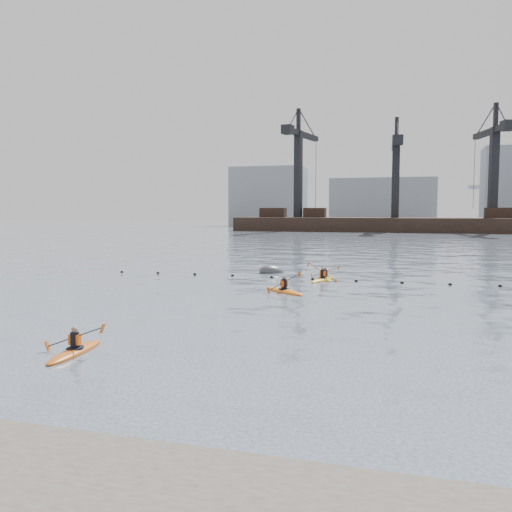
# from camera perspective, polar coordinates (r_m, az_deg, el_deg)

# --- Properties ---
(ground) EXTENTS (400.00, 400.00, 0.00)m
(ground) POSITION_cam_1_polar(r_m,az_deg,el_deg) (16.02, -1.99, -12.75)
(ground) COLOR #3A4454
(ground) RESTS_ON ground
(float_line) EXTENTS (33.24, 0.73, 0.24)m
(float_line) POSITION_cam_1_polar(r_m,az_deg,el_deg) (37.70, 8.27, -2.51)
(float_line) COLOR black
(float_line) RESTS_ON ground
(barge_pier) EXTENTS (72.00, 19.30, 29.50)m
(barge_pier) POSITION_cam_1_polar(r_m,az_deg,el_deg) (124.60, 14.28, 3.38)
(barge_pier) COLOR black
(barge_pier) RESTS_ON ground
(skyline) EXTENTS (141.00, 28.00, 22.00)m
(skyline) POSITION_cam_1_polar(r_m,az_deg,el_deg) (164.82, 15.78, 6.23)
(skyline) COLOR gray
(skyline) RESTS_ON ground
(kayaker_0) EXTENTS (2.25, 3.29, 1.21)m
(kayaker_0) POSITION_cam_1_polar(r_m,az_deg,el_deg) (19.60, -18.51, -9.41)
(kayaker_0) COLOR #C15612
(kayaker_0) RESTS_ON ground
(kayaker_2) EXTENTS (3.11, 2.84, 1.32)m
(kayaker_2) POSITION_cam_1_polar(r_m,az_deg,el_deg) (32.02, 2.97, -3.64)
(kayaker_2) COLOR orange
(kayaker_2) RESTS_ON ground
(kayaker_3) EXTENTS (2.30, 3.38, 1.39)m
(kayaker_3) POSITION_cam_1_polar(r_m,az_deg,el_deg) (37.49, 7.02, -2.43)
(kayaker_3) COLOR gold
(kayaker_3) RESTS_ON ground
(kayaker_5) EXTENTS (1.94, 2.99, 1.07)m
(kayaker_5) POSITION_cam_1_polar(r_m,az_deg,el_deg) (38.28, 7.30, -2.30)
(kayaker_5) COLOR gold
(kayaker_5) RESTS_ON ground
(mooring_buoy) EXTENTS (2.66, 2.65, 1.57)m
(mooring_buoy) POSITION_cam_1_polar(r_m,az_deg,el_deg) (41.96, 1.75, -1.76)
(mooring_buoy) COLOR #3D3F42
(mooring_buoy) RESTS_ON ground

